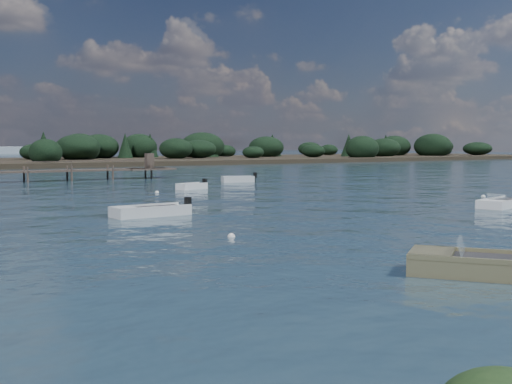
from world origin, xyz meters
TOP-DOWN VIEW (x-y plane):
  - ground at (0.00, 60.00)m, footprint 400.00×400.00m
  - dinghy_mid_white_a at (10.15, 7.45)m, footprint 4.60×2.69m
  - dinghy_near_olive at (-6.87, -5.64)m, footprint 4.64×5.22m
  - tender_far_grey_b at (8.66, 36.78)m, footprint 3.54×1.95m
  - dinghy_mid_grey at (-9.65, 13.96)m, footprint 4.50×1.90m
  - tender_far_white at (0.65, 30.44)m, footprint 3.07×1.89m
  - buoy_c at (-9.69, 5.17)m, footprint 0.32×0.32m
  - buoy_d at (14.93, 12.73)m, footprint 0.32×0.32m
  - buoy_e at (-3.30, 28.37)m, footprint 0.32×0.32m
  - far_headland at (25.00, 100.00)m, footprint 190.00×40.00m

SIDE VIEW (x-z plane):
  - ground at x=0.00m, z-range 0.00..0.00m
  - buoy_c at x=-9.69m, z-range -0.16..0.16m
  - buoy_d at x=14.93m, z-range -0.16..0.16m
  - buoy_e at x=-3.30m, z-range -0.16..0.16m
  - dinghy_mid_white_a at x=10.15m, z-range -0.39..0.67m
  - tender_far_white at x=0.65m, z-range -0.37..0.66m
  - dinghy_mid_grey at x=-9.65m, z-range -0.41..0.71m
  - tender_far_grey_b at x=8.66m, z-range -0.42..0.76m
  - dinghy_near_olive at x=-6.87m, z-range -0.50..0.85m
  - far_headland at x=25.00m, z-range -0.94..4.86m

